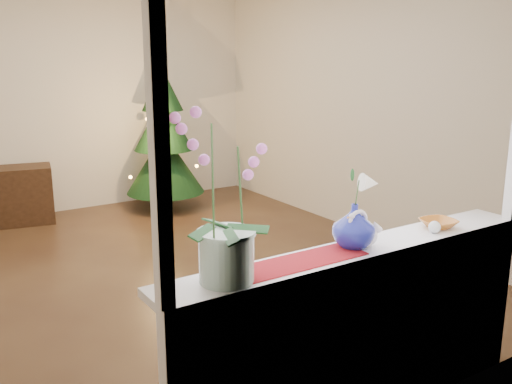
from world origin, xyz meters
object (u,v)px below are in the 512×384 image
xmas_tree (164,138)px  blue_vase (354,223)px  orchid_pot (226,197)px  swan (364,229)px  side_table (12,196)px  amber_dish (438,224)px  paperweight (435,227)px

xmas_tree → blue_vase: bearing=-102.2°
orchid_pot → swan: orchid_pot is taller
swan → side_table: size_ratio=0.26×
orchid_pot → side_table: 4.73m
amber_dish → side_table: (-1.39, 4.61, -0.62)m
swan → paperweight: (0.47, -0.04, -0.06)m
blue_vase → amber_dish: bearing=-1.2°
orchid_pot → swan: bearing=0.6°
paperweight → swan: bearing=174.7°
orchid_pot → swan: size_ratio=3.37×
blue_vase → xmas_tree: bearing=77.8°
orchid_pot → paperweight: 1.30m
paperweight → orchid_pot: bearing=178.4°
paperweight → amber_dish: 0.11m
blue_vase → amber_dish: blue_vase is taller
side_table → swan: bearing=-68.5°
side_table → blue_vase: bearing=-69.0°
paperweight → xmas_tree: 4.39m
orchid_pot → xmas_tree: (1.67, 4.33, -0.43)m
orchid_pot → amber_dish: (1.35, 0.02, -0.35)m
xmas_tree → swan: bearing=-101.5°
xmas_tree → paperweight: bearing=-95.4°
orchid_pot → side_table: size_ratio=0.86×
swan → blue_vase: bearing=161.7°
amber_dish → xmas_tree: size_ratio=0.09×
blue_vase → amber_dish: (0.61, -0.01, -0.11)m
orchid_pot → swan: 0.83m
paperweight → xmas_tree: size_ratio=0.04×
swan → amber_dish: size_ratio=1.36×
swan → paperweight: 0.47m
swan → side_table: 4.75m
swan → amber_dish: bearing=7.7°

